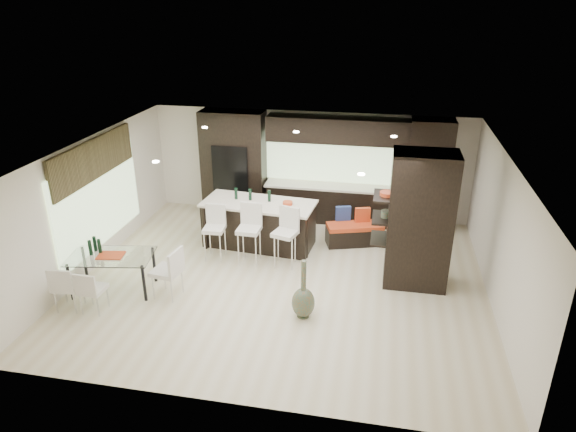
% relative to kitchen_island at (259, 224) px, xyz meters
% --- Properties ---
extents(ground, '(8.00, 8.00, 0.00)m').
position_rel_kitchen_island_xyz_m(ground, '(0.84, -1.47, -0.52)').
color(ground, beige).
rests_on(ground, ground).
extents(back_wall, '(8.00, 0.02, 2.70)m').
position_rel_kitchen_island_xyz_m(back_wall, '(0.84, 2.03, 0.83)').
color(back_wall, white).
rests_on(back_wall, ground).
extents(left_wall, '(0.02, 7.00, 2.70)m').
position_rel_kitchen_island_xyz_m(left_wall, '(-3.16, -1.47, 0.83)').
color(left_wall, white).
rests_on(left_wall, ground).
extents(right_wall, '(0.02, 7.00, 2.70)m').
position_rel_kitchen_island_xyz_m(right_wall, '(4.84, -1.47, 0.83)').
color(right_wall, white).
rests_on(right_wall, ground).
extents(ceiling, '(8.00, 7.00, 0.02)m').
position_rel_kitchen_island_xyz_m(ceiling, '(0.84, -1.47, 2.18)').
color(ceiling, white).
rests_on(ceiling, ground).
extents(window_left, '(0.04, 3.20, 1.90)m').
position_rel_kitchen_island_xyz_m(window_left, '(-3.12, -1.27, 0.83)').
color(window_left, '#B2D199').
rests_on(window_left, left_wall).
extents(window_back, '(3.40, 0.04, 1.20)m').
position_rel_kitchen_island_xyz_m(window_back, '(1.44, 1.99, 1.03)').
color(window_back, '#B2D199').
rests_on(window_back, back_wall).
extents(stone_accent, '(0.08, 3.00, 0.80)m').
position_rel_kitchen_island_xyz_m(stone_accent, '(-3.09, -1.27, 1.73)').
color(stone_accent, brown).
rests_on(stone_accent, left_wall).
extents(ceiling_spots, '(4.00, 3.00, 0.02)m').
position_rel_kitchen_island_xyz_m(ceiling_spots, '(0.84, -1.22, 2.16)').
color(ceiling_spots, white).
rests_on(ceiling_spots, ceiling).
extents(back_cabinetry, '(6.80, 0.68, 2.70)m').
position_rel_kitchen_island_xyz_m(back_cabinetry, '(1.34, 1.70, 0.83)').
color(back_cabinetry, black).
rests_on(back_cabinetry, ground).
extents(refrigerator, '(0.90, 0.68, 1.90)m').
position_rel_kitchen_island_xyz_m(refrigerator, '(-1.06, 1.65, 0.43)').
color(refrigerator, black).
rests_on(refrigerator, ground).
extents(partition_column, '(1.20, 0.80, 2.70)m').
position_rel_kitchen_island_xyz_m(partition_column, '(3.44, -1.07, 0.83)').
color(partition_column, black).
rests_on(partition_column, ground).
extents(kitchen_island, '(2.60, 1.31, 1.05)m').
position_rel_kitchen_island_xyz_m(kitchen_island, '(0.00, 0.00, 0.00)').
color(kitchen_island, black).
rests_on(kitchen_island, ground).
extents(stool_left, '(0.46, 0.46, 0.98)m').
position_rel_kitchen_island_xyz_m(stool_left, '(-0.77, -0.86, -0.03)').
color(stool_left, silver).
rests_on(stool_left, ground).
extents(stool_mid, '(0.48, 0.48, 1.06)m').
position_rel_kitchen_island_xyz_m(stool_mid, '(0.00, -0.87, 0.00)').
color(stool_mid, silver).
rests_on(stool_mid, ground).
extents(stool_right, '(0.56, 0.56, 1.03)m').
position_rel_kitchen_island_xyz_m(stool_right, '(0.77, -0.87, -0.01)').
color(stool_right, silver).
rests_on(stool_right, ground).
extents(bench, '(1.38, 0.87, 0.49)m').
position_rel_kitchen_island_xyz_m(bench, '(2.14, 0.45, -0.28)').
color(bench, black).
rests_on(bench, ground).
extents(floor_vase, '(0.47, 0.47, 1.12)m').
position_rel_kitchen_island_xyz_m(floor_vase, '(1.46, -2.66, 0.04)').
color(floor_vase, '#4A523B').
rests_on(floor_vase, ground).
extents(dining_table, '(1.68, 1.12, 0.75)m').
position_rel_kitchen_island_xyz_m(dining_table, '(-2.29, -2.47, -0.15)').
color(dining_table, white).
rests_on(dining_table, ground).
extents(chair_near, '(0.43, 0.43, 0.78)m').
position_rel_kitchen_island_xyz_m(chair_near, '(-2.29, -3.20, -0.13)').
color(chair_near, silver).
rests_on(chair_near, ground).
extents(chair_far, '(0.49, 0.49, 0.83)m').
position_rel_kitchen_island_xyz_m(chair_far, '(-2.77, -3.21, -0.11)').
color(chair_far, silver).
rests_on(chair_far, ground).
extents(chair_end, '(0.57, 0.57, 0.92)m').
position_rel_kitchen_island_xyz_m(chair_end, '(-1.18, -2.47, -0.06)').
color(chair_end, silver).
rests_on(chair_end, ground).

